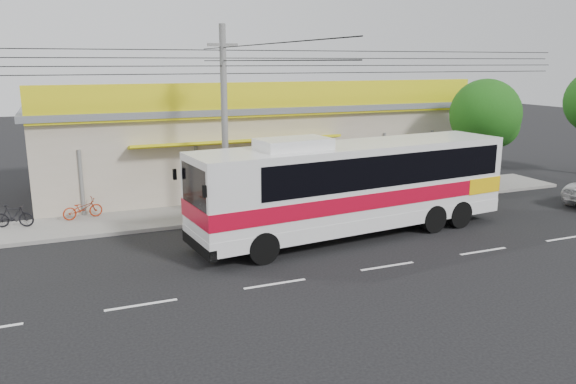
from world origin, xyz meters
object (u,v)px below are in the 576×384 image
Objects in this scene: coach_bus at (359,181)px; tree_near at (488,117)px; utility_pole at (223,61)px; motorbike_red at (83,208)px; motorbike_dark at (14,216)px.

coach_bus is 2.26× the size of tree_near.
utility_pole is 5.85× the size of tree_near.
tree_near reaches higher than coach_bus.
coach_bus is 11.65m from motorbike_red.
utility_pole is at bearing 134.78° from coach_bus.
motorbike_dark is 0.05× the size of utility_pole.
motorbike_red is at bearing 173.46° from tree_near.
motorbike_dark is (-2.61, -0.33, 0.03)m from motorbike_red.
motorbike_red is 2.64m from motorbike_dark.
coach_bus reaches higher than motorbike_dark.
motorbike_red is 0.28× the size of tree_near.
coach_bus is at bearing -39.12° from utility_pole.
tree_near reaches higher than motorbike_red.
coach_bus is at bearing -158.23° from tree_near.
coach_bus is 8.01× the size of motorbike_red.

